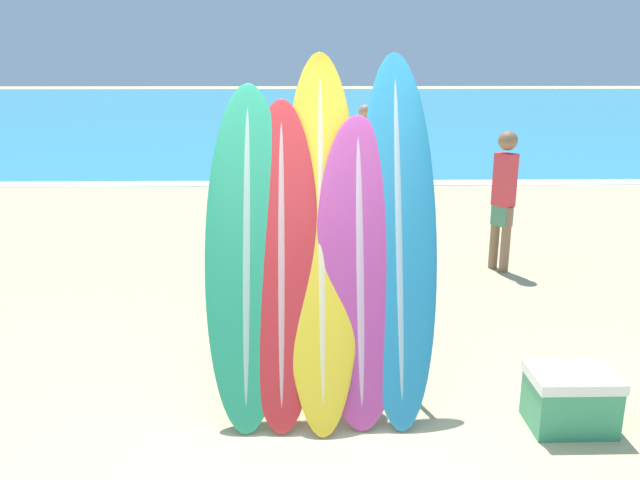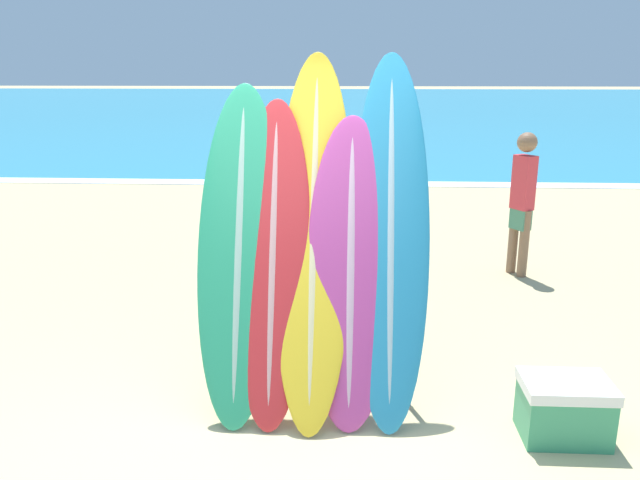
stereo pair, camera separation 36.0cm
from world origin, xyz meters
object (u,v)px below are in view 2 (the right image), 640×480
Objects in this scene: surfboard_rack at (314,337)px; surfboard_slot_2 at (314,235)px; person_mid_beach at (522,199)px; surfboard_slot_4 at (391,237)px; cooler_box at (564,409)px; person_near_water at (392,149)px; surfboard_slot_3 at (351,270)px; surfboard_slot_0 at (239,251)px; surfboard_slot_1 at (273,260)px.

surfboard_rack is 0.71m from surfboard_slot_2.
person_mid_beach is (2.15, 2.98, 0.38)m from surfboard_rack.
surfboard_slot_4 is (0.52, -0.02, -0.00)m from surfboard_slot_2.
cooler_box is at bearing 140.06° from person_mid_beach.
surfboard_slot_2 is at bearing -73.70° from person_near_water.
surfboard_slot_3 reaches higher than cooler_box.
surfboard_slot_3 is at bearing 166.60° from cooler_box.
surfboard_slot_4 is 1.55m from cooler_box.
cooler_box is at bearing -20.34° from surfboard_slot_4.
cooler_box is (2.13, -0.37, -0.90)m from surfboard_slot_0.
cooler_box is (1.37, -0.33, -0.80)m from surfboard_slot_3.
surfboard_slot_2 reaches higher than surfboard_rack.
surfboard_slot_1 is at bearing -5.09° from surfboard_slot_0.
surfboard_slot_0 is 4.02× the size of cooler_box.
surfboard_slot_0 is 0.76m from surfboard_slot_3.
surfboard_slot_3 is at bearing -3.35° from surfboard_slot_0.
cooler_box is at bearing -9.90° from surfboard_slot_0.
surfboard_slot_2 is (-0.01, 0.10, 0.70)m from surfboard_rack.
person_mid_beach is at bearing 48.00° from surfboard_slot_0.
surfboard_slot_2 is at bearing 93.96° from surfboard_rack.
surfboard_slot_1 reaches higher than surfboard_rack.
surfboard_slot_0 is at bearing 176.65° from surfboard_slot_3.
surfboard_slot_4 reaches higher than person_mid_beach.
person_mid_beach reaches higher than cooler_box.
surfboard_rack is 1.68m from cooler_box.
surfboard_slot_2 is 1.96m from cooler_box.
cooler_box is (1.11, -0.41, -1.01)m from surfboard_slot_4.
surfboard_rack is at bearing 113.34° from person_mid_beach.
surfboard_slot_2 is 1.21× the size of surfboard_slot_3.
surfboard_slot_2 is at bearing 177.58° from surfboard_slot_4.
person_near_water is 3.06× the size of cooler_box.
surfboard_slot_2 is at bearing 157.27° from surfboard_slot_3.
surfboard_slot_2 is 4.40× the size of cooler_box.
surfboard_slot_0 reaches higher than cooler_box.
surfboard_slot_1 is at bearing -75.74° from person_near_water.
surfboard_slot_2 is 1.44× the size of person_near_water.
surfboard_slot_1 is at bearing -175.57° from surfboard_slot_4.
cooler_box is at bearing -13.40° from surfboard_slot_3.
surfboard_slot_3 reaches higher than surfboard_rack.
surfboard_slot_1 is 3.83× the size of cooler_box.
surfboard_slot_2 reaches higher than person_mid_beach.
surfboard_slot_4 is at bearing -2.42° from surfboard_slot_2.
surfboard_slot_3 is (0.52, -0.02, -0.05)m from surfboard_slot_1.
surfboard_slot_4 is at bearing 8.30° from surfboard_rack.
person_mid_beach is 3.43m from cooler_box.
surfboard_rack is 0.61m from surfboard_slot_1.
surfboard_slot_1 is at bearing 177.18° from surfboard_rack.
surfboard_slot_3 is at bearing -2.31° from surfboard_rack.
surfboard_slot_0 is 3.97m from person_mid_beach.
surfboard_slot_1 is 3.84m from person_mid_beach.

